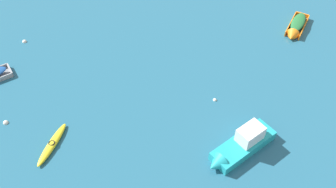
% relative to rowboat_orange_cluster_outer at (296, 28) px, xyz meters
% --- Properties ---
extents(rowboat_orange_cluster_outer, '(2.87, 4.30, 1.19)m').
position_rel_rowboat_orange_cluster_outer_xyz_m(rowboat_orange_cluster_outer, '(0.00, 0.00, 0.00)').
color(rowboat_orange_cluster_outer, '#4C4C51').
rests_on(rowboat_orange_cluster_outer, ground_plane).
extents(kayak_yellow_outer_left, '(1.44, 3.71, 0.35)m').
position_rel_rowboat_orange_cluster_outer_xyz_m(kayak_yellow_outer_left, '(-18.60, -13.83, -0.21)').
color(kayak_yellow_outer_left, yellow).
rests_on(kayak_yellow_outer_left, ground_plane).
extents(motor_launch_turquoise_foreground_center, '(4.96, 4.59, 2.04)m').
position_rel_rowboat_orange_cluster_outer_xyz_m(motor_launch_turquoise_foreground_center, '(-6.06, -13.52, 0.20)').
color(motor_launch_turquoise_foreground_center, teal).
rests_on(motor_launch_turquoise_foreground_center, ground_plane).
extents(mooring_buoy_outer_edge, '(0.38, 0.38, 0.38)m').
position_rel_rowboat_orange_cluster_outer_xyz_m(mooring_buoy_outer_edge, '(-24.18, -3.01, -0.37)').
color(mooring_buoy_outer_edge, silver).
rests_on(mooring_buoy_outer_edge, ground_plane).
extents(mooring_buoy_near_foreground, '(0.38, 0.38, 0.38)m').
position_rel_rowboat_orange_cluster_outer_xyz_m(mooring_buoy_near_foreground, '(-22.48, -12.10, -0.37)').
color(mooring_buoy_near_foreground, silver).
rests_on(mooring_buoy_near_foreground, ground_plane).
extents(mooring_buoy_between_boats_left, '(0.28, 0.28, 0.28)m').
position_rel_rowboat_orange_cluster_outer_xyz_m(mooring_buoy_between_boats_left, '(-7.53, -8.99, -0.37)').
color(mooring_buoy_between_boats_left, silver).
rests_on(mooring_buoy_between_boats_left, ground_plane).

